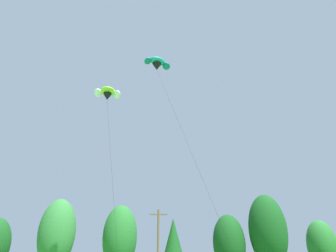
{
  "coord_description": "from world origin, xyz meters",
  "views": [
    {
      "loc": [
        -2.29,
        2.56,
        2.24
      ],
      "look_at": [
        -0.92,
        25.95,
        13.33
      ],
      "focal_mm": 33.09,
      "sensor_mm": 36.0,
      "label": 1
    }
  ],
  "objects": [
    {
      "name": "treeline_tree_c",
      "position": [
        -14.88,
        47.87,
        7.09
      ],
      "size": [
        4.96,
        4.96,
        11.71
      ],
      "color": "#472D19",
      "rests_on": "ground_plane"
    },
    {
      "name": "treeline_tree_d",
      "position": [
        -6.36,
        48.72,
        6.71
      ],
      "size": [
        4.79,
        4.79,
        11.08
      ],
      "color": "#472D19",
      "rests_on": "ground_plane"
    },
    {
      "name": "treeline_tree_e",
      "position": [
        0.95,
        45.94,
        5.57
      ],
      "size": [
        3.56,
        3.56,
        8.9
      ],
      "color": "#472D19",
      "rests_on": "ground_plane"
    },
    {
      "name": "treeline_tree_f",
      "position": [
        8.73,
        47.21,
        5.85
      ],
      "size": [
        4.41,
        4.41,
        9.67
      ],
      "color": "#472D19",
      "rests_on": "ground_plane"
    },
    {
      "name": "treeline_tree_g",
      "position": [
        13.91,
        45.93,
        7.41
      ],
      "size": [
        5.11,
        5.11,
        12.24
      ],
      "color": "#472D19",
      "rests_on": "ground_plane"
    },
    {
      "name": "treeline_tree_h",
      "position": [
        23.52,
        50.32,
        5.74
      ],
      "size": [
        4.36,
        4.36,
        9.49
      ],
      "color": "#472D19",
      "rests_on": "ground_plane"
    },
    {
      "name": "utility_pole",
      "position": [
        -1.16,
        41.88,
        4.92
      ],
      "size": [
        2.2,
        0.26,
        9.31
      ],
      "color": "brown",
      "rests_on": "ground_plane"
    },
    {
      "name": "parafoil_kite_high_lime_white",
      "position": [
        -8.14,
        37.56,
        23.28
      ],
      "size": [
        6.17,
        17.6,
        22.62
      ],
      "color": "#93D633"
    },
    {
      "name": "parafoil_kite_mid_teal",
      "position": [
        -1.82,
        32.53,
        24.57
      ],
      "size": [
        7.2,
        10.39,
        23.78
      ],
      "color": "teal"
    }
  ]
}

